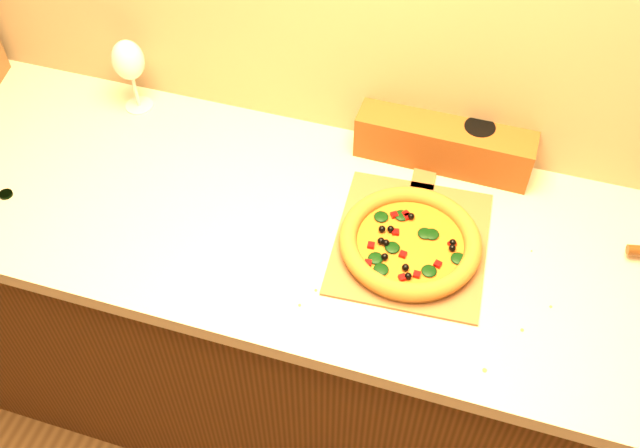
{
  "coord_description": "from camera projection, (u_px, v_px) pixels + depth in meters",
  "views": [
    {
      "loc": [
        0.26,
        0.42,
        2.14
      ],
      "look_at": [
        -0.03,
        1.38,
        0.96
      ],
      "focal_mm": 40.0,
      "sensor_mm": 36.0,
      "label": 1
    }
  ],
  "objects": [
    {
      "name": "dark_jar",
      "position": [
        476.0,
        145.0,
        1.71
      ],
      "size": [
        0.07,
        0.07,
        0.12
      ],
      "color": "black",
      "rests_on": "countertop"
    },
    {
      "name": "countertop",
      "position": [
        340.0,
        234.0,
        1.64
      ],
      "size": [
        2.84,
        0.68,
        0.04
      ],
      "primitive_type": "cube",
      "color": "beige",
      "rests_on": "cabinet"
    },
    {
      "name": "pizza",
      "position": [
        410.0,
        242.0,
        1.56
      ],
      "size": [
        0.31,
        0.31,
        0.04
      ],
      "color": "#AD6F2B",
      "rests_on": "pizza_peel"
    },
    {
      "name": "bottle_cap",
      "position": [
        6.0,
        194.0,
        1.68
      ],
      "size": [
        0.04,
        0.04,
        0.01
      ],
      "primitive_type": "cylinder",
      "rotation": [
        0.0,
        0.0,
        0.21
      ],
      "color": "black",
      "rests_on": "countertop"
    },
    {
      "name": "cabinet",
      "position": [
        337.0,
        337.0,
        1.98
      ],
      "size": [
        2.8,
        0.65,
        0.86
      ],
      "primitive_type": "cube",
      "color": "#40260D",
      "rests_on": "ground"
    },
    {
      "name": "pizza_peel",
      "position": [
        412.0,
        237.0,
        1.6
      ],
      "size": [
        0.35,
        0.51,
        0.01
      ],
      "rotation": [
        0.0,
        0.0,
        0.06
      ],
      "color": "brown",
      "rests_on": "countertop"
    },
    {
      "name": "bread_bag",
      "position": [
        445.0,
        139.0,
        1.73
      ],
      "size": [
        0.43,
        0.15,
        0.12
      ],
      "primitive_type": "cube",
      "rotation": [
        0.0,
        0.0,
        -0.02
      ],
      "color": "brown",
      "rests_on": "countertop"
    },
    {
      "name": "wine_glass",
      "position": [
        129.0,
        62.0,
        1.78
      ],
      "size": [
        0.08,
        0.08,
        0.2
      ],
      "color": "silver",
      "rests_on": "countertop"
    }
  ]
}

